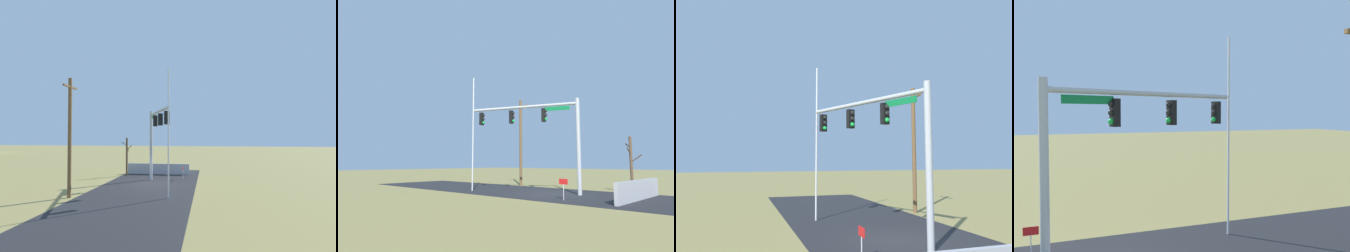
{
  "view_description": "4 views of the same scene",
  "coord_description": "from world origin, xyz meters",
  "views": [
    {
      "loc": [
        -24.61,
        -5.0,
        4.34
      ],
      "look_at": [
        -2.06,
        -1.84,
        5.01
      ],
      "focal_mm": 30.38,
      "sensor_mm": 36.0,
      "label": 1
    },
    {
      "loc": [
        11.97,
        -17.77,
        2.14
      ],
      "look_at": [
        -2.43,
        -1.84,
        4.81
      ],
      "focal_mm": 31.75,
      "sensor_mm": 36.0,
      "label": 2
    },
    {
      "loc": [
        13.56,
        -6.63,
        3.51
      ],
      "look_at": [
        -1.9,
        -1.78,
        5.1
      ],
      "focal_mm": 35.72,
      "sensor_mm": 36.0,
      "label": 3
    },
    {
      "loc": [
        1.86,
        11.34,
        5.54
      ],
      "look_at": [
        -2.5,
        -0.37,
        5.04
      ],
      "focal_mm": 36.75,
      "sensor_mm": 36.0,
      "label": 4
    }
  ],
  "objects": [
    {
      "name": "signal_mast",
      "position": [
        -0.16,
        -0.45,
        4.75
      ],
      "size": [
        7.67,
        2.97,
        6.57
      ],
      "color": "#B2B5BA",
      "rests_on": "ground_plane"
    },
    {
      "name": "flagpole",
      "position": [
        -5.46,
        -2.34,
        4.44
      ],
      "size": [
        0.1,
        0.1,
        8.89
      ],
      "primitive_type": "cylinder",
      "color": "silver",
      "rests_on": "ground_plane"
    },
    {
      "name": "open_sign",
      "position": [
        2.75,
        -2.62,
        0.91
      ],
      "size": [
        0.56,
        0.04,
        1.22
      ],
      "color": "silver",
      "rests_on": "ground_plane"
    }
  ]
}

